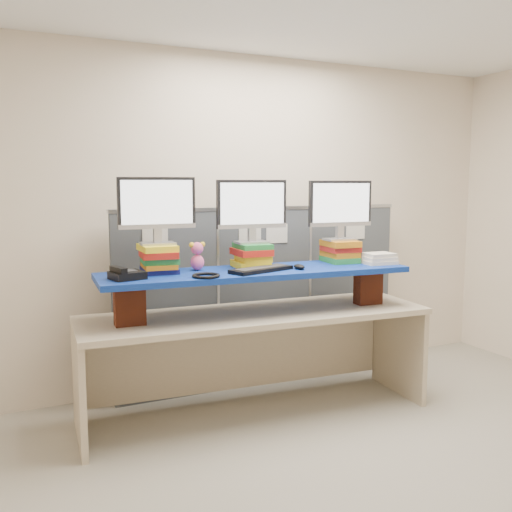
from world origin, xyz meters
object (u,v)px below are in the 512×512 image
monitor_right (340,207)px  desk_phone (126,274)px  keyboard (261,269)px  desk (256,333)px  blue_board (256,272)px  monitor_center (252,207)px  monitor_left (157,206)px

monitor_right → desk_phone: (-1.71, -0.08, -0.41)m
keyboard → desk: bearing=70.4°
desk → blue_board: 0.45m
desk → monitor_center: bearing=83.6°
monitor_left → keyboard: bearing=-16.8°
desk → monitor_center: (0.02, 0.12, 0.92)m
desk → keyboard: bearing=-87.7°
desk_phone → monitor_left: bearing=21.9°
desk → keyboard: (-0.00, -0.09, 0.49)m
keyboard → desk_phone: desk_phone is taller
monitor_center → desk_phone: bearing=-168.4°
blue_board → monitor_center: size_ratio=4.19×
monitor_left → monitor_right: bearing=-0.0°
blue_board → monitor_center: (0.02, 0.12, 0.47)m
desk → monitor_right: bearing=8.9°
monitor_left → monitor_center: monitor_left is taller
monitor_left → monitor_right: monitor_left is taller
blue_board → desk_phone: 0.95m
desk_phone → monitor_center: bearing=-4.4°
blue_board → keyboard: (-0.00, -0.09, 0.04)m
desk → blue_board: (-0.00, 0.00, 0.45)m
monitor_left → desk: bearing=-9.7°
desk → monitor_left: size_ratio=4.84×
keyboard → desk_phone: size_ratio=2.18×
monitor_right → keyboard: (-0.77, -0.16, -0.43)m
keyboard → desk_phone: (-0.94, 0.08, 0.02)m
blue_board → desk_phone: bearing=-175.2°
monitor_left → monitor_center: 0.71m
monitor_left → desk_phone: monitor_left is taller
desk → monitor_right: size_ratio=4.84×
monitor_left → desk_phone: 0.54m
desk → desk_phone: size_ratio=11.03×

